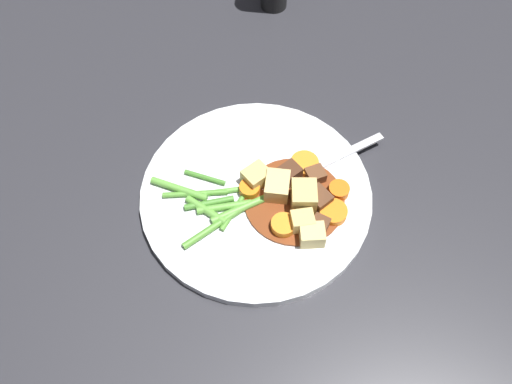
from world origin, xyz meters
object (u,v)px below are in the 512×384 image
(carrot_slice_0, at_px, (304,165))
(potato_chunk_3, at_px, (257,177))
(meat_chunk_3, at_px, (315,176))
(potato_chunk_2, at_px, (302,221))
(meat_chunk_0, at_px, (320,225))
(carrot_slice_3, at_px, (250,189))
(dinner_plate, at_px, (256,195))
(carrot_slice_1, at_px, (333,212))
(fork, at_px, (320,165))
(carrot_slice_4, at_px, (339,192))
(potato_chunk_4, at_px, (304,197))
(meat_chunk_1, at_px, (319,199))
(meat_chunk_2, at_px, (287,176))
(potato_chunk_1, at_px, (277,184))
(carrot_slice_2, at_px, (283,226))
(potato_chunk_0, at_px, (312,235))

(carrot_slice_0, xyz_separation_m, potato_chunk_3, (-0.06, -0.02, 0.00))
(meat_chunk_3, bearing_deg, potato_chunk_2, -105.22)
(potato_chunk_3, distance_m, meat_chunk_0, 0.10)
(carrot_slice_3, bearing_deg, dinner_plate, -0.53)
(meat_chunk_0, distance_m, meat_chunk_3, 0.07)
(dinner_plate, xyz_separation_m, carrot_slice_1, (0.09, -0.03, 0.01))
(carrot_slice_3, distance_m, fork, 0.10)
(meat_chunk_0, bearing_deg, potato_chunk_3, 139.83)
(carrot_slice_4, xyz_separation_m, potato_chunk_4, (-0.04, -0.01, 0.01))
(carrot_slice_0, relative_size, carrot_slice_1, 1.05)
(carrot_slice_3, bearing_deg, carrot_slice_1, -16.81)
(carrot_slice_3, xyz_separation_m, meat_chunk_1, (0.08, -0.01, 0.00))
(carrot_slice_4, bearing_deg, carrot_slice_1, -107.53)
(carrot_slice_4, height_order, potato_chunk_2, potato_chunk_2)
(potato_chunk_4, relative_size, meat_chunk_1, 1.23)
(carrot_slice_4, relative_size, fork, 0.16)
(carrot_slice_4, bearing_deg, meat_chunk_2, 163.59)
(carrot_slice_1, bearing_deg, potato_chunk_1, 152.75)
(meat_chunk_0, bearing_deg, carrot_slice_0, 100.20)
(carrot_slice_2, distance_m, meat_chunk_2, 0.06)
(potato_chunk_1, distance_m, potato_chunk_4, 0.04)
(potato_chunk_0, relative_size, meat_chunk_3, 1.29)
(carrot_slice_2, distance_m, carrot_slice_4, 0.08)
(potato_chunk_0, relative_size, potato_chunk_1, 0.80)
(meat_chunk_1, bearing_deg, fork, 84.22)
(carrot_slice_0, height_order, meat_chunk_3, meat_chunk_3)
(carrot_slice_0, height_order, carrot_slice_2, same)
(potato_chunk_1, xyz_separation_m, meat_chunk_0, (0.05, -0.05, -0.01))
(potato_chunk_0, bearing_deg, meat_chunk_2, 108.96)
(carrot_slice_3, bearing_deg, fork, 24.26)
(carrot_slice_4, xyz_separation_m, potato_chunk_2, (-0.05, -0.04, 0.00))
(fork, bearing_deg, carrot_slice_2, -118.19)
(carrot_slice_4, xyz_separation_m, potato_chunk_0, (-0.03, -0.06, 0.00))
(potato_chunk_0, bearing_deg, fork, 81.52)
(potato_chunk_2, bearing_deg, carrot_slice_0, 86.39)
(potato_chunk_4, bearing_deg, meat_chunk_0, -60.56)
(dinner_plate, height_order, carrot_slice_0, carrot_slice_0)
(carrot_slice_2, distance_m, potato_chunk_0, 0.04)
(dinner_plate, relative_size, potato_chunk_0, 10.04)
(carrot_slice_1, bearing_deg, fork, 99.20)
(carrot_slice_2, relative_size, meat_chunk_2, 0.94)
(carrot_slice_3, bearing_deg, potato_chunk_1, 6.91)
(dinner_plate, distance_m, meat_chunk_3, 0.08)
(potato_chunk_4, bearing_deg, carrot_slice_2, -125.40)
(meat_chunk_2, bearing_deg, carrot_slice_4, -16.41)
(carrot_slice_1, xyz_separation_m, carrot_slice_2, (-0.06, -0.02, 0.00))
(carrot_slice_2, xyz_separation_m, meat_chunk_3, (0.04, 0.07, 0.00))
(fork, bearing_deg, carrot_slice_0, -171.71)
(potato_chunk_0, bearing_deg, meat_chunk_3, 85.00)
(potato_chunk_2, bearing_deg, fork, 73.19)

